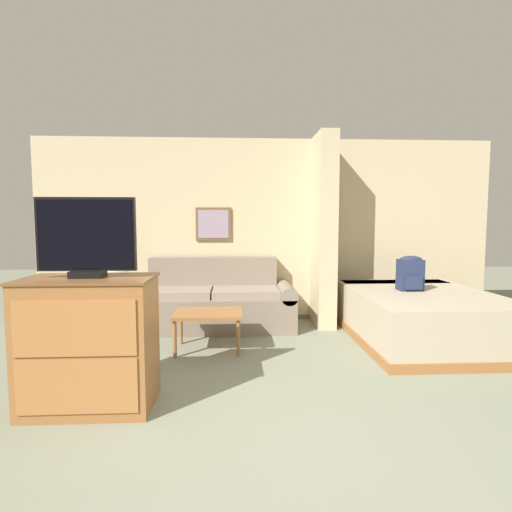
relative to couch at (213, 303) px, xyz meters
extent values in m
plane|color=gray|center=(0.77, -3.11, -0.33)|extent=(20.00, 20.00, 0.00)
cube|color=#CCB78E|center=(0.77, 0.48, 0.97)|extent=(6.52, 0.12, 2.60)
cube|color=#70644E|center=(0.77, 0.40, -0.30)|extent=(6.52, 0.02, 0.06)
cube|color=brown|center=(0.00, 0.40, 1.06)|extent=(0.50, 0.02, 0.47)
cube|color=gray|center=(0.00, 0.38, 1.06)|extent=(0.43, 0.01, 0.40)
cube|color=#CCB78E|center=(1.52, 0.09, 0.97)|extent=(0.24, 0.66, 2.60)
cube|color=gray|center=(0.00, -0.04, -0.11)|extent=(1.77, 0.84, 0.44)
cube|color=gray|center=(0.00, 0.28, 0.35)|extent=(1.77, 0.20, 0.49)
cube|color=gray|center=(-0.99, -0.04, -0.11)|extent=(0.20, 0.84, 0.44)
cylinder|color=gray|center=(-0.99, -0.04, 0.15)|extent=(0.22, 0.84, 0.22)
cube|color=gray|center=(0.99, -0.04, -0.11)|extent=(0.20, 0.84, 0.44)
cylinder|color=gray|center=(0.99, -0.04, 0.15)|extent=(0.22, 0.84, 0.22)
cube|color=gray|center=(-0.44, -0.09, 0.16)|extent=(0.87, 0.60, 0.10)
cube|color=gray|center=(0.44, -0.09, 0.16)|extent=(0.87, 0.60, 0.10)
cube|color=#996033|center=(0.00, -0.96, 0.08)|extent=(0.75, 0.55, 0.04)
cylinder|color=#996033|center=(-0.33, -1.20, -0.13)|extent=(0.04, 0.04, 0.39)
cylinder|color=#996033|center=(0.34, -1.20, -0.13)|extent=(0.04, 0.04, 0.39)
cylinder|color=#996033|center=(-0.33, -0.72, -0.13)|extent=(0.04, 0.04, 0.39)
cylinder|color=#996033|center=(0.34, -0.72, -0.13)|extent=(0.04, 0.04, 0.39)
cube|color=#996033|center=(-1.27, -0.04, 0.24)|extent=(0.47, 0.47, 0.04)
cylinder|color=#996033|center=(-1.48, -0.25, -0.06)|extent=(0.04, 0.04, 0.55)
cylinder|color=#996033|center=(-1.07, -0.25, -0.06)|extent=(0.04, 0.04, 0.55)
cylinder|color=#996033|center=(-1.48, 0.17, -0.06)|extent=(0.04, 0.04, 0.55)
cylinder|color=#996033|center=(-1.07, 0.17, -0.06)|extent=(0.04, 0.04, 0.55)
cylinder|color=tan|center=(-1.27, -0.04, 0.31)|extent=(0.17, 0.17, 0.11)
cylinder|color=tan|center=(-1.27, -0.04, 0.40)|extent=(0.02, 0.02, 0.07)
cone|color=beige|center=(-1.27, -0.04, 0.54)|extent=(0.37, 0.37, 0.22)
cube|color=#996033|center=(-0.80, -2.29, 0.16)|extent=(0.94, 0.55, 0.98)
cube|color=brown|center=(-0.80, -2.29, 0.66)|extent=(0.96, 0.57, 0.02)
cube|color=#AB6C39|center=(-0.80, -2.57, 0.36)|extent=(0.84, 0.01, 0.39)
cube|color=#AB6C39|center=(-0.80, -2.57, -0.06)|extent=(0.84, 0.01, 0.39)
cube|color=black|center=(-0.80, -2.29, 0.70)|extent=(0.24, 0.16, 0.05)
cube|color=black|center=(-0.80, -2.29, 1.00)|extent=(0.73, 0.04, 0.55)
cube|color=black|center=(-0.80, -2.31, 1.00)|extent=(0.69, 0.01, 0.51)
cube|color=#996033|center=(2.54, -0.72, -0.28)|extent=(1.62, 2.15, 0.10)
cube|color=tan|center=(2.54, -0.72, 0.01)|extent=(1.58, 2.11, 0.49)
cube|color=white|center=(2.54, 0.12, 0.20)|extent=(1.46, 0.36, 0.10)
cube|color=#232D4C|center=(2.44, -0.60, 0.44)|extent=(0.28, 0.18, 0.38)
cube|color=#232D4C|center=(2.44, -0.71, 0.37)|extent=(0.21, 0.03, 0.17)
ellipsoid|color=#232D4C|center=(2.44, -0.60, 0.63)|extent=(0.27, 0.17, 0.09)
camera|label=1|loc=(0.31, -5.32, 1.09)|focal=28.00mm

